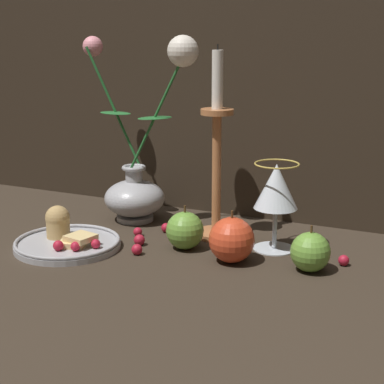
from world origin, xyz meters
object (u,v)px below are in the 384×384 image
wine_glass (276,190)px  apple_near_glass (310,252)px  candlestick (214,163)px  apple_beside_vase (185,230)px  vase (138,172)px  apple_at_table_edge (232,240)px  plate_with_pastries (66,239)px

wine_glass → apple_near_glass: wine_glass is taller
candlestick → apple_beside_vase: (-0.02, -0.08, -0.11)m
vase → apple_beside_vase: 0.20m
wine_glass → candlestick: (-0.12, 0.02, 0.03)m
candlestick → apple_near_glass: size_ratio=4.58×
apple_beside_vase → apple_near_glass: size_ratio=1.03×
candlestick → apple_at_table_edge: (0.08, -0.11, -0.10)m
candlestick → vase: bearing=171.9°
wine_glass → apple_beside_vase: size_ratio=1.96×
wine_glass → apple_near_glass: (0.08, -0.07, -0.08)m
vase → candlestick: vase is taller
candlestick → apple_beside_vase: size_ratio=4.45×
vase → apple_at_table_edge: (0.25, -0.14, -0.06)m
vase → apple_at_table_edge: size_ratio=4.13×
apple_beside_vase → apple_at_table_edge: bearing=-14.9°
plate_with_pastries → apple_at_table_edge: (0.29, 0.06, 0.02)m
apple_beside_vase → apple_near_glass: 0.23m
vase → plate_with_pastries: vase is taller
vase → wine_glass: 0.30m
wine_glass → candlestick: bearing=170.3°
vase → apple_at_table_edge: vase is taller
candlestick → apple_at_table_edge: bearing=-54.4°
apple_at_table_edge → candlestick: bearing=125.6°
vase → candlestick: bearing=-8.1°
apple_beside_vase → plate_with_pastries: bearing=-156.9°
apple_near_glass → candlestick: bearing=155.2°
apple_beside_vase → apple_at_table_edge: apple_at_table_edge is taller
vase → apple_near_glass: size_ratio=4.78×
vase → apple_near_glass: vase is taller
apple_beside_vase → apple_near_glass: apple_beside_vase is taller
wine_glass → candlestick: 0.13m
candlestick → apple_near_glass: 0.25m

